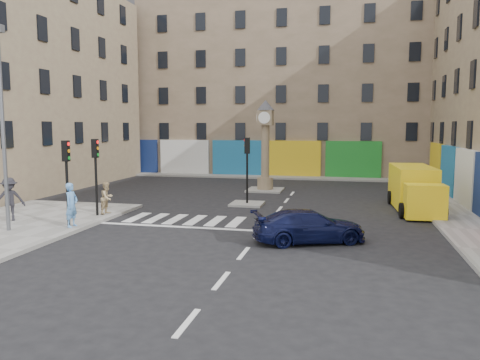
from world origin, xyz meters
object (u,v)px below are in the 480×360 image
(navy_sedan, at_px, (309,226))
(pedestrian_blue, at_px, (72,205))
(traffic_light_left_near, at_px, (67,169))
(clock_pillar, at_px, (265,139))
(yellow_van, at_px, (414,189))
(pedestrian_tan, at_px, (107,198))
(traffic_light_island, at_px, (247,159))
(lamp_post, at_px, (2,118))
(traffic_light_left_far, at_px, (96,165))
(pedestrian_dark, at_px, (9,199))

(navy_sedan, relative_size, pedestrian_blue, 2.28)
(traffic_light_left_near, height_order, clock_pillar, clock_pillar)
(yellow_van, xyz_separation_m, pedestrian_tan, (-15.02, -5.28, -0.20))
(traffic_light_island, xyz_separation_m, pedestrian_blue, (-6.00, -8.00, -1.49))
(lamp_post, bearing_deg, pedestrian_blue, 28.57)
(lamp_post, relative_size, pedestrian_tan, 5.23)
(traffic_light_island, xyz_separation_m, pedestrian_tan, (-6.02, -4.92, -1.65))
(traffic_light_left_far, xyz_separation_m, traffic_light_island, (6.30, 5.40, -0.03))
(traffic_light_left_near, bearing_deg, lamp_post, -143.62)
(traffic_light_island, distance_m, navy_sedan, 9.08)
(lamp_post, height_order, pedestrian_dark, lamp_post)
(traffic_light_left_far, xyz_separation_m, pedestrian_dark, (-3.20, -2.08, -1.48))
(navy_sedan, height_order, pedestrian_blue, pedestrian_blue)
(traffic_light_left_near, height_order, yellow_van, traffic_light_left_near)
(clock_pillar, distance_m, pedestrian_tan, 12.74)
(traffic_light_left_near, height_order, traffic_light_island, traffic_light_left_near)
(pedestrian_dark, bearing_deg, clock_pillar, 14.05)
(clock_pillar, xyz_separation_m, pedestrian_dark, (-9.50, -13.47, -2.41))
(traffic_light_left_far, relative_size, yellow_van, 0.58)
(traffic_light_island, distance_m, clock_pillar, 6.07)
(traffic_light_left_far, relative_size, traffic_light_island, 1.00)
(pedestrian_tan, bearing_deg, navy_sedan, -98.80)
(traffic_light_left_near, xyz_separation_m, lamp_post, (-1.90, -1.40, 2.17))
(traffic_light_left_near, bearing_deg, traffic_light_left_far, 90.00)
(navy_sedan, distance_m, pedestrian_dark, 13.62)
(pedestrian_blue, xyz_separation_m, pedestrian_dark, (-3.50, 0.52, 0.04))
(lamp_post, height_order, pedestrian_blue, lamp_post)
(traffic_light_left_near, relative_size, pedestrian_dark, 1.86)
(clock_pillar, relative_size, pedestrian_blue, 3.21)
(lamp_post, distance_m, pedestrian_blue, 4.46)
(traffic_light_left_near, bearing_deg, navy_sedan, -0.32)
(traffic_light_left_far, bearing_deg, pedestrian_tan, 59.13)
(pedestrian_tan, bearing_deg, yellow_van, -63.26)
(clock_pillar, bearing_deg, traffic_light_island, -90.00)
(traffic_light_left_far, distance_m, pedestrian_blue, 3.03)
(navy_sedan, relative_size, pedestrian_tan, 2.74)
(traffic_light_island, relative_size, lamp_post, 0.45)
(lamp_post, bearing_deg, pedestrian_tan, 62.94)
(traffic_light_left_far, xyz_separation_m, navy_sedan, (10.41, -2.46, -1.99))
(traffic_light_island, height_order, lamp_post, lamp_post)
(clock_pillar, height_order, navy_sedan, clock_pillar)
(traffic_light_left_near, xyz_separation_m, clock_pillar, (6.30, 13.80, 0.93))
(yellow_van, bearing_deg, navy_sedan, -123.25)
(navy_sedan, xyz_separation_m, pedestrian_tan, (-10.12, 2.93, 0.31))
(lamp_post, relative_size, pedestrian_blue, 4.36)
(traffic_light_left_far, distance_m, pedestrian_tan, 1.77)
(pedestrian_tan, bearing_deg, traffic_light_left_far, 156.50)
(yellow_van, distance_m, pedestrian_blue, 17.17)
(navy_sedan, bearing_deg, clock_pillar, -6.37)
(lamp_post, bearing_deg, clock_pillar, 61.65)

